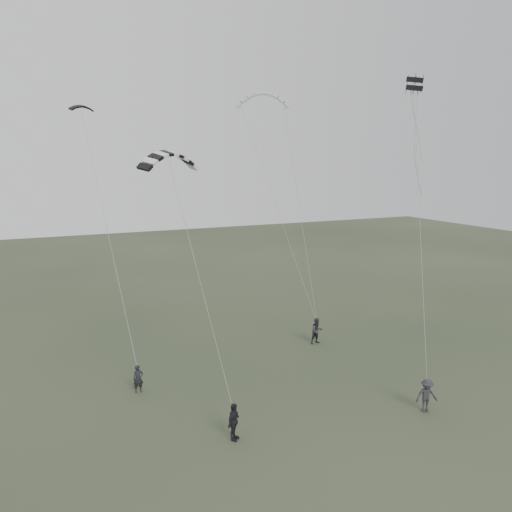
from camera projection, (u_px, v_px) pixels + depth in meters
name	position (u px, v px, depth m)	size (l,w,h in m)	color
ground	(279.00, 416.00, 25.13)	(140.00, 140.00, 0.00)	#2C3623
flyer_left	(138.00, 379.00, 27.60)	(0.57, 0.37, 1.55)	black
flyer_right	(317.00, 331.00, 34.96)	(0.89, 0.70, 1.84)	#28282E
flyer_center	(234.00, 422.00, 22.82)	(1.05, 0.44, 1.78)	black
flyer_far	(427.00, 396.00, 25.39)	(1.14, 0.65, 1.76)	#28292D
kite_dark_small	(81.00, 106.00, 30.45)	(1.42, 0.43, 0.48)	black
kite_pale_large	(263.00, 93.00, 37.84)	(4.07, 0.92, 1.66)	#B7B9BD
kite_striped	(169.00, 153.00, 24.74)	(3.28, 0.82, 1.26)	black
kite_box	(415.00, 84.00, 28.38)	(0.67, 0.67, 0.73)	black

